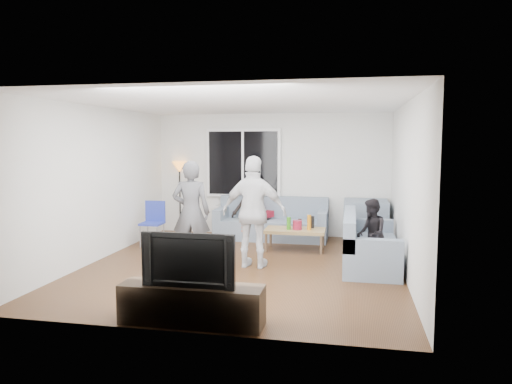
% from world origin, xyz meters
% --- Properties ---
extents(floor, '(5.00, 5.50, 0.04)m').
position_xyz_m(floor, '(0.00, 0.00, -0.02)').
color(floor, '#56351C').
rests_on(floor, ground).
extents(ceiling, '(5.00, 5.50, 0.04)m').
position_xyz_m(ceiling, '(0.00, 0.00, 2.62)').
color(ceiling, white).
rests_on(ceiling, ground).
extents(wall_back, '(5.00, 0.04, 2.60)m').
position_xyz_m(wall_back, '(0.00, 2.77, 1.30)').
color(wall_back, silver).
rests_on(wall_back, ground).
extents(wall_front, '(5.00, 0.04, 2.60)m').
position_xyz_m(wall_front, '(0.00, -2.77, 1.30)').
color(wall_front, silver).
rests_on(wall_front, ground).
extents(wall_left, '(0.04, 5.50, 2.60)m').
position_xyz_m(wall_left, '(-2.52, 0.00, 1.30)').
color(wall_left, silver).
rests_on(wall_left, ground).
extents(wall_right, '(0.04, 5.50, 2.60)m').
position_xyz_m(wall_right, '(2.52, 0.00, 1.30)').
color(wall_right, silver).
rests_on(wall_right, ground).
extents(window_frame, '(1.62, 0.06, 1.47)m').
position_xyz_m(window_frame, '(-0.60, 2.69, 1.55)').
color(window_frame, white).
rests_on(window_frame, wall_back).
extents(window_glass, '(1.50, 0.02, 1.35)m').
position_xyz_m(window_glass, '(-0.60, 2.65, 1.55)').
color(window_glass, black).
rests_on(window_glass, window_frame).
extents(window_mullion, '(0.05, 0.03, 1.35)m').
position_xyz_m(window_mullion, '(-0.60, 2.64, 1.55)').
color(window_mullion, white).
rests_on(window_mullion, window_frame).
extents(radiator, '(1.30, 0.12, 0.62)m').
position_xyz_m(radiator, '(-0.60, 2.65, 0.31)').
color(radiator, silver).
rests_on(radiator, floor).
extents(potted_plant, '(0.25, 0.22, 0.38)m').
position_xyz_m(potted_plant, '(-0.28, 2.62, 0.81)').
color(potted_plant, '#356528').
rests_on(potted_plant, radiator).
extents(vase, '(0.19, 0.19, 0.16)m').
position_xyz_m(vase, '(-0.66, 2.62, 0.70)').
color(vase, white).
rests_on(vase, radiator).
extents(sofa_back_section, '(2.30, 0.85, 0.85)m').
position_xyz_m(sofa_back_section, '(0.09, 2.27, 0.42)').
color(sofa_back_section, slate).
rests_on(sofa_back_section, floor).
extents(sofa_right_section, '(2.00, 0.85, 0.85)m').
position_xyz_m(sofa_right_section, '(2.02, 0.46, 0.42)').
color(sofa_right_section, slate).
rests_on(sofa_right_section, floor).
extents(sofa_corner, '(0.85, 0.85, 0.85)m').
position_xyz_m(sofa_corner, '(1.99, 2.27, 0.42)').
color(sofa_corner, slate).
rests_on(sofa_corner, floor).
extents(cushion_yellow, '(0.46, 0.42, 0.14)m').
position_xyz_m(cushion_yellow, '(-0.36, 2.25, 0.51)').
color(cushion_yellow, yellow).
rests_on(cushion_yellow, sofa_back_section).
extents(cushion_red, '(0.46, 0.43, 0.13)m').
position_xyz_m(cushion_red, '(-0.10, 2.33, 0.51)').
color(cushion_red, maroon).
rests_on(cushion_red, sofa_back_section).
extents(coffee_table, '(1.11, 0.62, 0.40)m').
position_xyz_m(coffee_table, '(0.69, 1.33, 0.20)').
color(coffee_table, olive).
rests_on(coffee_table, floor).
extents(pitcher, '(0.17, 0.17, 0.17)m').
position_xyz_m(pitcher, '(0.74, 1.28, 0.49)').
color(pitcher, maroon).
rests_on(pitcher, coffee_table).
extents(side_chair, '(0.41, 0.41, 0.86)m').
position_xyz_m(side_chair, '(-2.05, 1.14, 0.43)').
color(side_chair, '#24339D').
rests_on(side_chair, floor).
extents(floor_lamp, '(0.32, 0.32, 1.56)m').
position_xyz_m(floor_lamp, '(-2.05, 2.68, 0.78)').
color(floor_lamp, orange).
rests_on(floor_lamp, floor).
extents(player_left, '(0.67, 0.49, 1.70)m').
position_xyz_m(player_left, '(-0.87, 0.04, 0.85)').
color(player_left, '#434448').
rests_on(player_left, floor).
extents(player_right, '(1.08, 0.52, 1.79)m').
position_xyz_m(player_right, '(0.19, -0.01, 0.89)').
color(player_right, silver).
rests_on(player_right, floor).
extents(spectator_right, '(0.50, 0.60, 1.11)m').
position_xyz_m(spectator_right, '(2.02, 0.28, 0.56)').
color(spectator_right, black).
rests_on(spectator_right, floor).
extents(spectator_back, '(0.90, 0.61, 1.28)m').
position_xyz_m(spectator_back, '(-0.36, 2.30, 0.64)').
color(spectator_back, black).
rests_on(spectator_back, floor).
extents(tv_console, '(1.60, 0.40, 0.44)m').
position_xyz_m(tv_console, '(-0.00, -2.50, 0.22)').
color(tv_console, '#322519').
rests_on(tv_console, floor).
extents(television, '(1.04, 0.14, 0.60)m').
position_xyz_m(television, '(-0.00, -2.50, 0.74)').
color(television, black).
rests_on(television, tv_console).
extents(bottle_b, '(0.08, 0.08, 0.23)m').
position_xyz_m(bottle_b, '(0.58, 1.24, 0.52)').
color(bottle_b, '#358B19').
rests_on(bottle_b, coffee_table).
extents(bottle_c, '(0.07, 0.07, 0.17)m').
position_xyz_m(bottle_c, '(0.77, 1.43, 0.49)').
color(bottle_c, black).
rests_on(bottle_c, coffee_table).
extents(bottle_d, '(0.07, 0.07, 0.28)m').
position_xyz_m(bottle_d, '(0.95, 1.29, 0.54)').
color(bottle_d, orange).
rests_on(bottle_d, coffee_table).
extents(bottle_e, '(0.07, 0.07, 0.23)m').
position_xyz_m(bottle_e, '(1.00, 1.48, 0.51)').
color(bottle_e, black).
rests_on(bottle_e, coffee_table).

